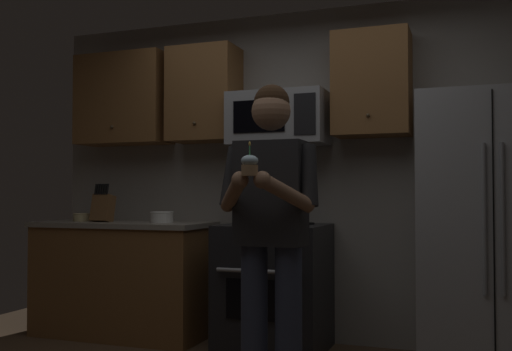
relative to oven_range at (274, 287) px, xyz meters
name	(u,v)px	position (x,y,z in m)	size (l,w,h in m)	color
wall_back	(307,175)	(0.15, 0.39, 0.84)	(4.40, 0.10, 2.60)	gray
oven_range	(274,287)	(0.00, 0.00, 0.00)	(0.76, 0.70, 0.93)	black
microwave	(279,119)	(0.00, 0.12, 1.26)	(0.74, 0.41, 0.40)	#9EA0A5
refrigerator	(492,232)	(1.50, -0.04, 0.44)	(0.90, 0.75, 1.80)	#B7BABF
cabinet_row_upper	(213,94)	(-0.57, 0.17, 1.49)	(2.78, 0.36, 0.76)	brown
counter_left	(123,278)	(-1.30, 0.02, 0.00)	(1.44, 0.66, 0.92)	brown
knife_block	(103,207)	(-1.47, -0.03, 0.58)	(0.16, 0.15, 0.32)	brown
bowl_large_white	(162,217)	(-0.94, 0.00, 0.50)	(0.19, 0.19, 0.09)	white
bowl_small_colored	(82,217)	(-1.70, 0.00, 0.49)	(0.14, 0.14, 0.06)	beige
person	(271,221)	(0.33, -1.06, 0.53)	(0.60, 0.48, 1.76)	#383F59
cupcake	(250,165)	(0.33, -1.38, 0.83)	(0.09, 0.09, 0.17)	#A87F56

